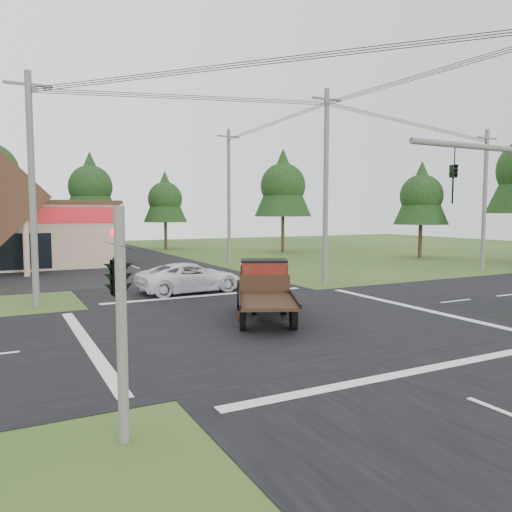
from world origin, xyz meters
TOP-DOWN VIEW (x-y plane):
  - ground at (0.00, 0.00)m, footprint 120.00×120.00m
  - road_ns at (0.00, 0.00)m, footprint 12.00×120.00m
  - road_ew at (0.00, 0.00)m, footprint 120.00×12.00m
  - traffic_signal_corner at (-7.50, -7.32)m, footprint 0.53×2.48m
  - utility_pole_nw at (-8.00, 8.00)m, footprint 2.00×0.30m
  - utility_pole_ne at (8.00, 8.00)m, footprint 2.00×0.30m
  - utility_pole_far at (22.00, 8.00)m, footprint 2.00×0.30m
  - utility_pole_n at (8.00, 22.00)m, footprint 2.00×0.30m
  - tree_row_d at (0.00, 42.00)m, footprint 6.16×6.16m
  - tree_row_e at (8.00, 40.00)m, footprint 5.04×5.04m
  - tree_side_ne at (18.00, 30.00)m, footprint 6.16×6.16m
  - tree_side_e_near at (26.00, 18.00)m, footprint 5.04×5.04m
  - antique_flatbed_truck at (-0.14, 0.53)m, footprint 4.35×6.04m
  - white_pickup at (-0.35, 8.60)m, footprint 5.88×3.07m

SIDE VIEW (x-z plane):
  - ground at x=0.00m, z-range 0.00..0.00m
  - road_ns at x=0.00m, z-range 0.00..0.02m
  - road_ew at x=0.00m, z-range 0.00..0.02m
  - white_pickup at x=-0.35m, z-range 0.00..1.58m
  - antique_flatbed_truck at x=-0.14m, z-range 0.00..2.36m
  - traffic_signal_corner at x=-7.50m, z-range 1.32..5.72m
  - utility_pole_far at x=22.00m, z-range 0.14..10.34m
  - utility_pole_nw at x=-8.00m, z-range 0.14..10.64m
  - utility_pole_n at x=8.00m, z-range 0.14..11.34m
  - utility_pole_ne at x=8.00m, z-range 0.14..11.64m
  - tree_row_e at x=8.00m, z-range 1.49..10.58m
  - tree_side_e_near at x=26.00m, z-range 1.49..10.58m
  - tree_row_d at x=0.00m, z-range 1.82..12.93m
  - tree_side_ne at x=18.00m, z-range 1.82..12.93m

